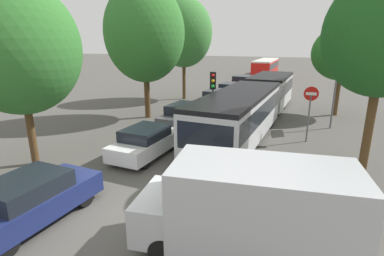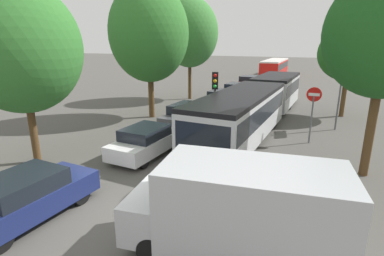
{
  "view_description": "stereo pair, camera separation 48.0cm",
  "coord_description": "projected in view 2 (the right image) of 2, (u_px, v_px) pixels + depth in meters",
  "views": [
    {
      "loc": [
        5.01,
        -6.64,
        4.91
      ],
      "look_at": [
        0.2,
        5.3,
        1.2
      ],
      "focal_mm": 28.0,
      "sensor_mm": 36.0,
      "label": 1
    },
    {
      "loc": [
        5.46,
        -6.45,
        4.91
      ],
      "look_at": [
        0.2,
        5.3,
        1.2
      ],
      "focal_mm": 28.0,
      "sensor_mm": 36.0,
      "label": 2
    }
  ],
  "objects": [
    {
      "name": "ground_plane",
      "position": [
        115.0,
        209.0,
        9.16
      ],
      "size": [
        200.0,
        200.0,
        0.0
      ],
      "primitive_type": "plane",
      "color": "#4F4C47"
    },
    {
      "name": "articulated_bus",
      "position": [
        259.0,
        101.0,
        18.17
      ],
      "size": [
        3.16,
        16.91,
        2.5
      ],
      "rotation": [
        0.0,
        0.0,
        -1.61
      ],
      "color": "silver",
      "rests_on": "ground"
    },
    {
      "name": "city_bus_rear",
      "position": [
        275.0,
        67.0,
        44.19
      ],
      "size": [
        2.61,
        11.17,
        2.4
      ],
      "rotation": [
        0.0,
        0.0,
        1.58
      ],
      "color": "red",
      "rests_on": "ground"
    },
    {
      "name": "queued_car_navy",
      "position": [
        26.0,
        197.0,
        8.47
      ],
      "size": [
        1.86,
        4.03,
        1.38
      ],
      "rotation": [
        0.0,
        0.0,
        1.52
      ],
      "color": "navy",
      "rests_on": "ground"
    },
    {
      "name": "queued_car_white",
      "position": [
        146.0,
        141.0,
        13.26
      ],
      "size": [
        1.82,
        3.95,
        1.35
      ],
      "rotation": [
        0.0,
        0.0,
        1.52
      ],
      "color": "white",
      "rests_on": "ground"
    },
    {
      "name": "queued_car_graphite",
      "position": [
        188.0,
        115.0,
        17.71
      ],
      "size": [
        1.93,
        4.18,
        1.43
      ],
      "rotation": [
        0.0,
        0.0,
        1.52
      ],
      "color": "#47474C",
      "rests_on": "ground"
    },
    {
      "name": "queued_car_silver",
      "position": [
        222.0,
        99.0,
        22.75
      ],
      "size": [
        1.92,
        4.16,
        1.42
      ],
      "rotation": [
        0.0,
        0.0,
        1.52
      ],
      "color": "#B7BABF",
      "rests_on": "ground"
    },
    {
      "name": "queued_car_blue",
      "position": [
        236.0,
        91.0,
        26.79
      ],
      "size": [
        1.88,
        4.06,
        1.39
      ],
      "rotation": [
        0.0,
        0.0,
        1.52
      ],
      "color": "#284799",
      "rests_on": "ground"
    },
    {
      "name": "queued_car_red",
      "position": [
        250.0,
        83.0,
        31.75
      ],
      "size": [
        1.99,
        4.32,
        1.47
      ],
      "rotation": [
        0.0,
        0.0,
        1.52
      ],
      "color": "#B21E19",
      "rests_on": "ground"
    },
    {
      "name": "white_van",
      "position": [
        241.0,
        209.0,
        6.82
      ],
      "size": [
        5.23,
        2.64,
        2.31
      ],
      "rotation": [
        0.0,
        0.0,
        3.28
      ],
      "color": "#B7BABF",
      "rests_on": "ground"
    },
    {
      "name": "traffic_light",
      "position": [
        215.0,
        89.0,
        15.84
      ],
      "size": [
        0.38,
        0.39,
        3.4
      ],
      "rotation": [
        0.0,
        0.0,
        -1.28
      ],
      "color": "#56595E",
      "rests_on": "ground"
    },
    {
      "name": "no_entry_sign",
      "position": [
        313.0,
        107.0,
        14.6
      ],
      "size": [
        0.7,
        0.08,
        2.82
      ],
      "rotation": [
        0.0,
        0.0,
        -1.57
      ],
      "color": "#56595E",
      "rests_on": "ground"
    },
    {
      "name": "direction_sign_post",
      "position": [
        341.0,
        86.0,
        16.68
      ],
      "size": [
        0.3,
        1.39,
        3.6
      ],
      "rotation": [
        0.0,
        0.0,
        3.31
      ],
      "color": "#56595E",
      "rests_on": "ground"
    },
    {
      "name": "tree_left_near",
      "position": [
        21.0,
        48.0,
        11.45
      ],
      "size": [
        4.56,
        4.56,
        7.19
      ],
      "color": "#51381E",
      "rests_on": "ground"
    },
    {
      "name": "tree_left_mid",
      "position": [
        149.0,
        33.0,
        18.87
      ],
      "size": [
        5.05,
        5.05,
        8.54
      ],
      "color": "#51381E",
      "rests_on": "ground"
    },
    {
      "name": "tree_left_far",
      "position": [
        190.0,
        35.0,
        25.36
      ],
      "size": [
        4.82,
        4.82,
        8.54
      ],
      "color": "#51381E",
      "rests_on": "ground"
    },
    {
      "name": "tree_right_mid",
      "position": [
        349.0,
        55.0,
        19.41
      ],
      "size": [
        3.95,
        3.95,
        6.0
      ],
      "color": "#51381E",
      "rests_on": "ground"
    }
  ]
}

